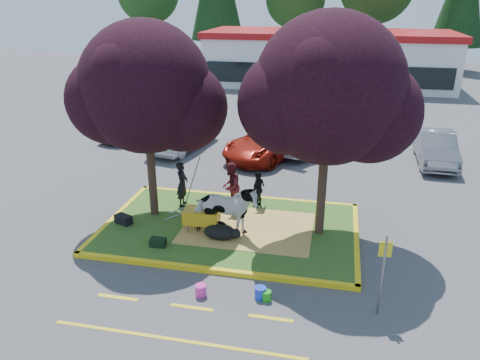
% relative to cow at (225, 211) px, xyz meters
% --- Properties ---
extents(ground, '(90.00, 90.00, 0.00)m').
position_rel_cow_xyz_m(ground, '(-0.00, 0.68, -1.02)').
color(ground, '#424244').
rests_on(ground, ground).
extents(median_island, '(8.00, 5.00, 0.15)m').
position_rel_cow_xyz_m(median_island, '(-0.00, 0.68, -0.94)').
color(median_island, '#2D541A').
rests_on(median_island, ground).
extents(curb_near, '(8.30, 0.16, 0.15)m').
position_rel_cow_xyz_m(curb_near, '(-0.00, -1.90, -0.94)').
color(curb_near, yellow).
rests_on(curb_near, ground).
extents(curb_far, '(8.30, 0.16, 0.15)m').
position_rel_cow_xyz_m(curb_far, '(-0.00, 3.26, -0.94)').
color(curb_far, yellow).
rests_on(curb_far, ground).
extents(curb_left, '(0.16, 5.30, 0.15)m').
position_rel_cow_xyz_m(curb_left, '(-4.08, 0.68, -0.94)').
color(curb_left, yellow).
rests_on(curb_left, ground).
extents(curb_right, '(0.16, 5.30, 0.15)m').
position_rel_cow_xyz_m(curb_right, '(4.08, 0.68, -0.94)').
color(curb_right, yellow).
rests_on(curb_right, ground).
extents(straw_bedding, '(4.20, 3.00, 0.01)m').
position_rel_cow_xyz_m(straw_bedding, '(0.60, 0.68, -0.86)').
color(straw_bedding, tan).
rests_on(straw_bedding, median_island).
extents(tree_purple_left, '(5.06, 4.20, 6.51)m').
position_rel_cow_xyz_m(tree_purple_left, '(-2.78, 1.06, 3.34)').
color(tree_purple_left, black).
rests_on(tree_purple_left, median_island).
extents(tree_purple_right, '(5.30, 4.40, 6.82)m').
position_rel_cow_xyz_m(tree_purple_right, '(2.92, 0.86, 3.54)').
color(tree_purple_right, black).
rests_on(tree_purple_right, median_island).
extents(fire_lane_stripe_a, '(1.10, 0.12, 0.01)m').
position_rel_cow_xyz_m(fire_lane_stripe_a, '(-2.00, -3.52, -1.01)').
color(fire_lane_stripe_a, yellow).
rests_on(fire_lane_stripe_a, ground).
extents(fire_lane_stripe_b, '(1.10, 0.12, 0.01)m').
position_rel_cow_xyz_m(fire_lane_stripe_b, '(-0.00, -3.52, -1.01)').
color(fire_lane_stripe_b, yellow).
rests_on(fire_lane_stripe_b, ground).
extents(fire_lane_stripe_c, '(1.10, 0.12, 0.01)m').
position_rel_cow_xyz_m(fire_lane_stripe_c, '(2.00, -3.52, -1.01)').
color(fire_lane_stripe_c, yellow).
rests_on(fire_lane_stripe_c, ground).
extents(fire_lane_long, '(6.00, 0.10, 0.01)m').
position_rel_cow_xyz_m(fire_lane_long, '(-0.00, -4.72, -1.01)').
color(fire_lane_long, yellow).
rests_on(fire_lane_long, ground).
extents(retail_building, '(20.40, 8.40, 4.40)m').
position_rel_cow_xyz_m(retail_building, '(2.00, 28.67, 1.23)').
color(retail_building, silver).
rests_on(retail_building, ground).
extents(cow, '(2.17, 1.24, 1.73)m').
position_rel_cow_xyz_m(cow, '(0.00, 0.00, 0.00)').
color(cow, white).
rests_on(cow, median_island).
extents(calf, '(1.19, 0.91, 0.46)m').
position_rel_cow_xyz_m(calf, '(-0.11, -0.19, -0.64)').
color(calf, black).
rests_on(calf, median_island).
extents(handler, '(0.42, 0.61, 1.64)m').
position_rel_cow_xyz_m(handler, '(-2.06, 1.97, -0.05)').
color(handler, black).
rests_on(handler, median_island).
extents(visitor_a, '(0.74, 0.91, 1.75)m').
position_rel_cow_xyz_m(visitor_a, '(-0.28, 1.97, 0.01)').
color(visitor_a, '#4F161D').
rests_on(visitor_a, median_island).
extents(visitor_b, '(0.57, 0.85, 1.34)m').
position_rel_cow_xyz_m(visitor_b, '(0.63, 2.42, -0.20)').
color(visitor_b, black).
rests_on(visitor_b, median_island).
extents(wheelbarrow, '(2.01, 0.69, 0.76)m').
position_rel_cow_xyz_m(wheelbarrow, '(-0.80, 0.18, -0.35)').
color(wheelbarrow, black).
rests_on(wheelbarrow, median_island).
extents(gear_bag_dark, '(0.65, 0.51, 0.29)m').
position_rel_cow_xyz_m(gear_bag_dark, '(-3.54, 0.15, -0.72)').
color(gear_bag_dark, black).
rests_on(gear_bag_dark, median_island).
extents(gear_bag_green, '(0.48, 0.31, 0.25)m').
position_rel_cow_xyz_m(gear_bag_green, '(-1.85, -1.04, -0.74)').
color(gear_bag_green, black).
rests_on(gear_bag_green, median_island).
extents(sign_post, '(0.30, 0.06, 2.15)m').
position_rel_cow_xyz_m(sign_post, '(4.52, -2.79, 0.29)').
color(sign_post, slate).
rests_on(sign_post, ground).
extents(bucket_green, '(0.30, 0.30, 0.27)m').
position_rel_cow_xyz_m(bucket_green, '(1.78, -2.83, -0.88)').
color(bucket_green, '#1A9917').
rests_on(bucket_green, ground).
extents(bucket_pink, '(0.32, 0.32, 0.32)m').
position_rel_cow_xyz_m(bucket_pink, '(0.08, -2.99, -0.86)').
color(bucket_pink, '#D52F9D').
rests_on(bucket_pink, ground).
extents(bucket_blue, '(0.36, 0.36, 0.32)m').
position_rel_cow_xyz_m(bucket_blue, '(1.61, -2.77, -0.86)').
color(bucket_blue, blue).
rests_on(bucket_blue, ground).
extents(car_black, '(2.64, 4.55, 1.46)m').
position_rel_cow_xyz_m(car_black, '(-7.70, 10.16, -0.29)').
color(car_black, black).
rests_on(car_black, ground).
extents(car_silver, '(2.52, 4.84, 1.52)m').
position_rel_cow_xyz_m(car_silver, '(-4.30, 8.69, -0.26)').
color(car_silver, '#ADB0B5').
rests_on(car_silver, ground).
extents(car_red, '(4.44, 5.86, 1.48)m').
position_rel_cow_xyz_m(car_red, '(0.11, 8.44, -0.28)').
color(car_red, '#9B190C').
rests_on(car_red, ground).
extents(car_white, '(4.14, 5.89, 1.58)m').
position_rel_cow_xyz_m(car_white, '(1.86, 10.01, -0.22)').
color(car_white, white).
rests_on(car_white, ground).
extents(car_grey, '(1.64, 4.46, 1.46)m').
position_rel_cow_xyz_m(car_grey, '(7.72, 9.12, -0.29)').
color(car_grey, slate).
rests_on(car_grey, ground).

